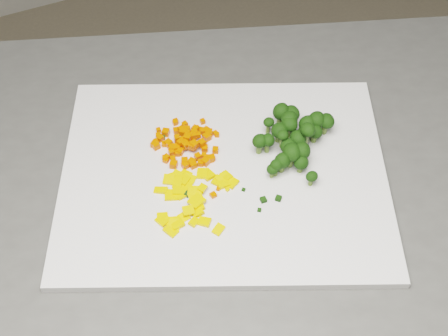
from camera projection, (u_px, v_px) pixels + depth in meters
name	position (u px, v px, depth m)	size (l,w,h in m)	color
counter_block	(252.00, 316.00, 1.27)	(1.02, 0.71, 0.90)	#494946
cutting_board	(224.00, 175.00, 0.92)	(0.48, 0.37, 0.01)	silver
carrot_pile	(188.00, 136.00, 0.94)	(0.11, 0.11, 0.03)	#E44602
pepper_pile	(198.00, 199.00, 0.87)	(0.12, 0.12, 0.02)	#FFB90D
broccoli_pile	(299.00, 139.00, 0.91)	(0.13, 0.13, 0.06)	black
carrot_cube_0	(188.00, 129.00, 0.96)	(0.01, 0.01, 0.01)	#E44602
carrot_cube_1	(185.00, 129.00, 0.96)	(0.01, 0.01, 0.01)	#E44602
carrot_cube_2	(187.00, 138.00, 0.94)	(0.01, 0.01, 0.01)	#E44602
carrot_cube_3	(209.00, 133.00, 0.95)	(0.01, 0.01, 0.01)	#E44602
carrot_cube_4	(192.00, 144.00, 0.94)	(0.01, 0.01, 0.01)	#E44602
carrot_cube_5	(158.00, 136.00, 0.95)	(0.01, 0.01, 0.01)	#E44602
carrot_cube_6	(178.00, 153.00, 0.93)	(0.01, 0.01, 0.01)	#E44602
carrot_cube_7	(193.00, 135.00, 0.94)	(0.01, 0.01, 0.01)	#E44602
carrot_cube_8	(185.00, 124.00, 0.97)	(0.01, 0.01, 0.01)	#E44602
carrot_cube_9	(201.00, 163.00, 0.92)	(0.01, 0.01, 0.01)	#E44602
carrot_cube_10	(158.00, 130.00, 0.96)	(0.01, 0.01, 0.01)	#E44602
carrot_cube_11	(172.00, 152.00, 0.93)	(0.01, 0.01, 0.01)	#E44602
carrot_cube_12	(166.00, 161.00, 0.92)	(0.01, 0.01, 0.01)	#E44602
carrot_cube_13	(180.00, 152.00, 0.93)	(0.01, 0.01, 0.01)	#E44602
carrot_cube_14	(177.00, 148.00, 0.94)	(0.01, 0.01, 0.01)	#E44602
carrot_cube_15	(176.00, 148.00, 0.94)	(0.01, 0.01, 0.01)	#E44602
carrot_cube_16	(198.00, 157.00, 0.93)	(0.01, 0.01, 0.01)	#E44602
carrot_cube_17	(198.00, 135.00, 0.94)	(0.01, 0.01, 0.01)	#E44602
carrot_cube_18	(192.00, 146.00, 0.93)	(0.01, 0.01, 0.01)	#E44602
carrot_cube_19	(180.00, 142.00, 0.93)	(0.01, 0.01, 0.01)	#E44602
carrot_cube_20	(170.00, 147.00, 0.94)	(0.01, 0.01, 0.01)	#E44602
carrot_cube_21	(184.00, 125.00, 0.97)	(0.01, 0.01, 0.01)	#E44602
carrot_cube_22	(187.00, 133.00, 0.94)	(0.01, 0.01, 0.01)	#E44602
carrot_cube_23	(160.00, 138.00, 0.95)	(0.01, 0.01, 0.01)	#E44602
carrot_cube_24	(186.00, 145.00, 0.93)	(0.01, 0.01, 0.01)	#E44602
carrot_cube_25	(204.00, 131.00, 0.96)	(0.01, 0.01, 0.01)	#E44602
carrot_cube_26	(188.00, 164.00, 0.92)	(0.01, 0.01, 0.01)	#E44602
carrot_cube_27	(194.00, 132.00, 0.94)	(0.01, 0.01, 0.01)	#E44602
carrot_cube_28	(193.00, 165.00, 0.92)	(0.01, 0.01, 0.01)	#E44602
carrot_cube_29	(183.00, 132.00, 0.95)	(0.01, 0.01, 0.01)	#E44602
carrot_cube_30	(204.00, 144.00, 0.94)	(0.01, 0.01, 0.01)	#E44602
carrot_cube_31	(164.00, 144.00, 0.94)	(0.01, 0.01, 0.01)	#E44602
carrot_cube_32	(176.00, 131.00, 0.96)	(0.01, 0.01, 0.01)	#E44602
carrot_cube_33	(166.00, 157.00, 0.93)	(0.01, 0.01, 0.01)	#E44602
carrot_cube_34	(177.00, 138.00, 0.94)	(0.01, 0.01, 0.01)	#E44602
carrot_cube_35	(201.00, 163.00, 0.92)	(0.01, 0.01, 0.01)	#E44602
carrot_cube_36	(183.00, 140.00, 0.94)	(0.01, 0.01, 0.01)	#E44602
carrot_cube_37	(181.00, 129.00, 0.95)	(0.01, 0.01, 0.01)	#E44602
carrot_cube_38	(165.00, 158.00, 0.92)	(0.01, 0.01, 0.01)	#E44602
carrot_cube_39	(208.00, 158.00, 0.92)	(0.01, 0.01, 0.01)	#E44602
carrot_cube_40	(197.00, 130.00, 0.96)	(0.01, 0.01, 0.01)	#E44602
carrot_cube_41	(209.00, 133.00, 0.95)	(0.01, 0.01, 0.01)	#E44602
carrot_cube_42	(176.00, 121.00, 0.97)	(0.01, 0.01, 0.01)	#E44602
carrot_cube_43	(202.00, 143.00, 0.93)	(0.01, 0.01, 0.01)	#E44602
carrot_cube_44	(205.00, 148.00, 0.94)	(0.01, 0.01, 0.01)	#E44602
carrot_cube_45	(177.00, 141.00, 0.95)	(0.01, 0.01, 0.01)	#E44602
carrot_cube_46	(206.00, 162.00, 0.92)	(0.01, 0.01, 0.01)	#E44602
carrot_cube_47	(210.00, 159.00, 0.92)	(0.01, 0.01, 0.01)	#E44602
carrot_cube_48	(155.00, 144.00, 0.94)	(0.01, 0.01, 0.01)	#E44602
carrot_cube_49	(215.00, 133.00, 0.96)	(0.01, 0.01, 0.01)	#E44602
carrot_cube_50	(185.00, 165.00, 0.92)	(0.01, 0.01, 0.01)	#E44602
carrot_cube_51	(173.00, 148.00, 0.93)	(0.01, 0.01, 0.01)	#E44602
carrot_cube_52	(212.00, 158.00, 0.92)	(0.01, 0.01, 0.01)	#E44602
carrot_cube_53	(217.00, 135.00, 0.95)	(0.01, 0.01, 0.01)	#E44602
carrot_cube_54	(188.00, 140.00, 0.95)	(0.01, 0.01, 0.01)	#E44602
carrot_cube_55	(195.00, 129.00, 0.95)	(0.01, 0.01, 0.01)	#E44602
carrot_cube_56	(199.00, 130.00, 0.96)	(0.01, 0.01, 0.01)	#E44602
carrot_cube_57	(156.00, 146.00, 0.94)	(0.01, 0.01, 0.01)	#E44602
carrot_cube_58	(207.00, 137.00, 0.95)	(0.01, 0.01, 0.01)	#E44602
carrot_cube_59	(194.00, 145.00, 0.93)	(0.01, 0.01, 0.01)	#E44602
carrot_cube_60	(192.00, 162.00, 0.92)	(0.01, 0.01, 0.01)	#E44602
carrot_cube_61	(206.00, 130.00, 0.96)	(0.01, 0.01, 0.01)	#E44602
carrot_cube_62	(204.00, 155.00, 0.93)	(0.01, 0.01, 0.01)	#E44602
carrot_cube_63	(197.00, 128.00, 0.96)	(0.01, 0.01, 0.01)	#E44602
carrot_cube_64	(166.00, 132.00, 0.95)	(0.01, 0.01, 0.01)	#E44602
carrot_cube_65	(175.00, 123.00, 0.97)	(0.01, 0.01, 0.01)	#E44602
carrot_cube_66	(156.00, 141.00, 0.95)	(0.01, 0.01, 0.01)	#E44602
carrot_cube_67	(185.00, 161.00, 0.92)	(0.01, 0.01, 0.01)	#E44602
carrot_cube_68	(174.00, 164.00, 0.92)	(0.01, 0.01, 0.01)	#E44602
carrot_cube_69	(215.00, 150.00, 0.93)	(0.01, 0.01, 0.01)	#E44602
carrot_cube_70	(168.00, 143.00, 0.94)	(0.01, 0.01, 0.01)	#E44602
carrot_cube_71	(190.00, 137.00, 0.95)	(0.01, 0.01, 0.01)	#E44602
carrot_cube_72	(203.00, 121.00, 0.97)	(0.01, 0.01, 0.01)	#E44602
carrot_cube_73	(173.00, 159.00, 0.92)	(0.01, 0.01, 0.01)	#E44602
pepper_chunk_0	(203.00, 174.00, 0.91)	(0.02, 0.02, 0.00)	#FFB90D
pepper_chunk_1	(192.00, 192.00, 0.88)	(0.01, 0.01, 0.00)	#FFB90D
pepper_chunk_2	(194.00, 222.00, 0.86)	(0.01, 0.01, 0.01)	#FFB90D
pepper_chunk_3	(178.00, 183.00, 0.90)	(0.01, 0.02, 0.01)	#FFB90D
pepper_chunk_4	(178.00, 194.00, 0.89)	(0.01, 0.02, 0.00)	#FFB90D
pepper_chunk_5	(178.00, 191.00, 0.89)	(0.02, 0.02, 0.01)	#FFB90D
pepper_chunk_6	(184.00, 179.00, 0.90)	(0.02, 0.01, 0.00)	#FFB90D
pepper_chunk_7	(177.00, 223.00, 0.86)	(0.02, 0.02, 0.01)	#FFB90D
pepper_chunk_8	(218.00, 229.00, 0.85)	(0.02, 0.01, 0.00)	#FFB90D
pepper_chunk_9	(188.00, 211.00, 0.86)	(0.02, 0.01, 0.00)	#FFB90D
pepper_chunk_10	(202.00, 188.00, 0.89)	(0.01, 0.01, 0.00)	#FFB90D
pepper_chunk_11	(196.00, 198.00, 0.88)	(0.02, 0.01, 0.00)	#FFB90D
pepper_chunk_12	(174.00, 176.00, 0.91)	(0.01, 0.01, 0.00)	#FFB90D
pepper_chunk_13	(196.00, 191.00, 0.88)	(0.01, 0.02, 0.00)	#FFB90D
pepper_chunk_14	(184.00, 180.00, 0.90)	(0.02, 0.02, 0.01)	#FFB90D
pepper_chunk_15	(169.00, 180.00, 0.90)	(0.02, 0.02, 0.00)	#FFB90D
pepper_chunk_16	(230.00, 183.00, 0.90)	(0.02, 0.02, 0.00)	#FFB90D
pepper_chunk_17	(172.00, 221.00, 0.86)	(0.02, 0.01, 0.00)	#FFB90D
pepper_chunk_18	(171.00, 195.00, 0.89)	(0.02, 0.02, 0.00)	#FFB90D
pepper_chunk_19	(204.00, 222.00, 0.86)	(0.01, 0.02, 0.00)	#FFB90D
pepper_chunk_20	(232.00, 183.00, 0.90)	(0.01, 0.02, 0.00)	#FFB90D
pepper_chunk_21	(162.00, 216.00, 0.86)	(0.02, 0.01, 0.00)	#FFB90D
pepper_chunk_22	(219.00, 181.00, 0.90)	(0.02, 0.02, 0.00)	#FFB90D
pepper_chunk_23	(208.00, 175.00, 0.91)	(0.02, 0.02, 0.00)	#FFB90D
pepper_chunk_24	(197.00, 211.00, 0.87)	(0.02, 0.02, 0.00)	#FFB90D
pepper_chunk_25	(197.00, 210.00, 0.87)	(0.02, 0.01, 0.00)	#FFB90D
pepper_chunk_26	(174.00, 225.00, 0.85)	(0.02, 0.02, 0.00)	#FFB90D
pepper_chunk_27	(223.00, 179.00, 0.90)	(0.02, 0.02, 0.00)	#FFB90D
pepper_chunk_28	(198.00, 206.00, 0.87)	(0.01, 0.02, 0.00)	#FFB90D
pepper_chunk_29	(171.00, 231.00, 0.85)	(0.02, 0.01, 0.00)	#FFB90D
pepper_chunk_30	(197.00, 201.00, 0.87)	(0.02, 0.02, 0.00)	#FFB90D
pepper_chunk_31	(190.00, 179.00, 0.90)	(0.02, 0.01, 0.00)	#FFB90D
pepper_chunk_32	(185.00, 175.00, 0.91)	(0.02, 0.02, 0.00)	#FFB90D
pepper_chunk_33	(161.00, 190.00, 0.89)	(0.02, 0.01, 0.00)	#FFB90D
pepper_chunk_34	(163.00, 220.00, 0.86)	(0.02, 0.02, 0.00)	#FFB90D
pepper_chunk_35	(187.00, 187.00, 0.89)	(0.01, 0.02, 0.00)	#FFB90D
pepper_chunk_36	(184.00, 217.00, 0.86)	(0.01, 0.01, 0.00)	#FFB90D
pepper_chunk_37	(181.00, 193.00, 0.89)	(0.02, 0.02, 0.00)	#FFB90D
pepper_chunk_38	(224.00, 184.00, 0.90)	(0.02, 0.01, 0.01)	#FFB90D
pepper_chunk_39	(226.00, 176.00, 0.91)	(0.02, 0.01, 0.00)	#FFB90D
pepper_chunk_40	(177.00, 175.00, 0.91)	(0.02, 0.01, 0.00)	#FFB90D
broccoli_floret_0	(325.00, 125.00, 0.95)	(0.03, 0.03, 0.04)	black
broccoli_floret_1	(297.00, 142.00, 0.93)	(0.03, 0.03, 0.04)	black
broccoli_floret_2	(300.00, 165.00, 0.90)	(0.03, 0.03, 0.03)	black
broccoli_floret_3	(288.00, 123.00, 0.95)	(0.04, 0.04, 0.04)	black
broccoli_floret_4	(306.00, 127.00, 0.94)	(0.04, 0.04, 0.04)	black
broccoli_floret_5	(280.00, 115.00, 0.96)	(0.04, 0.04, 0.04)	black
broccoli_floret_6	(268.00, 126.00, 0.95)	(0.02, 0.02, 0.03)	black
broccoli_floret_7	(303.00, 133.00, 0.94)	(0.02, 0.02, 0.03)	black
broccoli_floret_8	(290.00, 117.00, 0.96)	(0.04, 0.04, 0.04)	black
broccoli_floret_9	(279.00, 133.00, 0.94)	(0.03, 0.03, 0.03)	black
broccoli_floret_10	(287.00, 150.00, 0.92)	(0.03, 0.03, 0.04)	black
broccoli_floret_11	(288.00, 128.00, 0.94)	(0.03, 0.03, 0.04)	black
broccoli_floret_12	(291.00, 156.00, 0.91)	(0.04, 0.04, 0.04)	black
broccoli_floret_13	(259.00, 145.00, 0.92)	(0.03, 0.03, 0.03)	black
broccoli_floret_14	(267.00, 144.00, 0.92)	(0.03, 0.03, 0.03)	black
broccoli_floret_15	(272.00, 171.00, 0.90)	(0.02, 0.02, 0.02)	black
broccoli_floret_16	(314.00, 135.00, 0.94)	(0.03, 0.03, 0.03)	black
broccoli_floret_17	(311.00, 179.00, 0.89)	(0.02, 0.02, 0.03)	black
broccoli_floret_18	(276.00, 168.00, 0.90)	(0.03, 0.03, 0.03)	black
broccoli_floret_19	(282.00, 139.00, 0.91)	(0.02, 0.02, 0.03)	black
broccoli_floret_20	(282.00, 163.00, 0.90)	(0.03, 0.03, 0.03)	black
broccoli_floret_21	(307.00, 134.00, 0.91)	(0.03, 0.03, 0.04)	black
broccoli_floret_22	(315.00, 124.00, 0.95)	(0.04, 0.04, 0.04)	black
broccoli_floret_23	(301.00, 155.00, 0.91)	(0.03, 0.03, 0.04)	black
stray_bit_0	(278.00, 198.00, 0.88)	(0.01, 0.01, 0.01)	black
stray_bit_1	(227.00, 190.00, 0.89)	(0.01, 0.01, 0.00)	#FFB90D
stray_bit_2	(244.00, 190.00, 0.89)	(0.00, 0.00, 0.00)	black
stray_bit_3	(163.00, 137.00, 0.95)	(0.01, 0.01, 0.00)	black
stray_bit_4	(189.00, 139.00, 0.95)	(0.01, 0.01, 0.01)	black
stray_bit_5	(213.00, 195.00, 0.88)	(0.01, 0.01, 0.01)	#E44602
stray_bit_6	(263.00, 200.00, 0.88)	(0.01, 0.01, 0.01)	black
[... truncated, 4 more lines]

